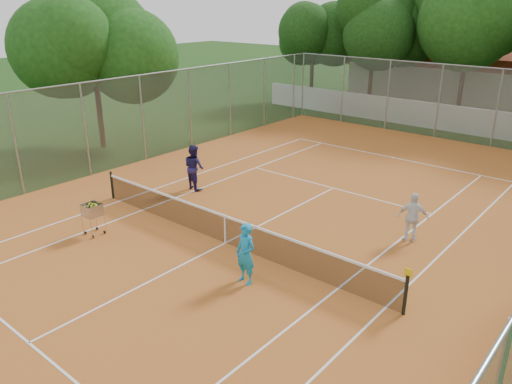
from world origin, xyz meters
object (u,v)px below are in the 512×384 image
Objects in this scene: clubhouse at (474,72)px; player_far_left at (194,167)px; player_far_right at (413,217)px; player_near at (246,254)px; tennis_net at (225,229)px; ball_hopper at (93,218)px.

player_far_left is at bearing -94.99° from clubhouse.
player_near is at bearing 43.15° from player_far_right.
player_far_left is at bearing 147.22° from tennis_net.
player_far_left is (-4.29, 2.76, 0.42)m from tennis_net.
clubhouse is at bearing -85.82° from player_far_left.
player_far_left is 5.08m from ball_hopper.
player_far_left is at bearing 112.66° from ball_hopper.
player_far_right is at bearing 53.36° from ball_hopper.
player_far_left is (-6.31, 4.10, 0.05)m from player_near.
player_near is at bearing -82.45° from clubhouse.
player_near reaches higher than tennis_net.
tennis_net is 10.28× the size of ball_hopper.
ball_hopper is at bearing -165.81° from player_near.
player_far_right is at bearing -75.73° from clubhouse.
ball_hopper is at bearing 14.76° from player_far_right.
tennis_net is 4.35m from ball_hopper.
player_near is (4.02, -30.34, -1.32)m from clubhouse.
clubhouse is at bearing 102.94° from ball_hopper.
tennis_net is 6.92× the size of player_near.
tennis_net is at bearing 19.08° from player_far_right.
player_near is 5.81m from ball_hopper.
ball_hopper reaches higher than tennis_net.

